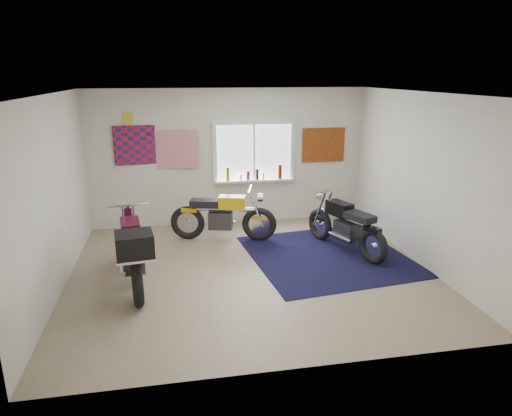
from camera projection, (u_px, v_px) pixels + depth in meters
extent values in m
plane|color=#9E896B|center=(251.00, 271.00, 7.12)|extent=(5.50, 5.50, 0.00)
plane|color=white|center=(250.00, 93.00, 6.35)|extent=(5.50, 5.50, 0.00)
plane|color=silver|center=(229.00, 158.00, 9.09)|extent=(5.50, 0.00, 5.50)
plane|color=silver|center=(295.00, 249.00, 4.38)|extent=(5.50, 0.00, 5.50)
plane|color=silver|center=(53.00, 196.00, 6.26)|extent=(0.00, 5.00, 5.00)
plane|color=silver|center=(421.00, 180.00, 7.22)|extent=(0.00, 5.00, 5.00)
cube|color=black|center=(328.00, 256.00, 7.71)|extent=(2.79, 2.87, 0.01)
cube|color=white|center=(254.00, 152.00, 9.14)|extent=(1.50, 0.02, 1.10)
cube|color=white|center=(254.00, 122.00, 8.96)|extent=(1.66, 0.06, 0.08)
cube|color=white|center=(254.00, 181.00, 9.29)|extent=(1.66, 0.06, 0.08)
cube|color=white|center=(215.00, 153.00, 8.99)|extent=(0.08, 0.06, 1.10)
cube|color=white|center=(292.00, 151.00, 9.26)|extent=(0.08, 0.06, 1.10)
cube|color=white|center=(254.00, 152.00, 9.13)|extent=(0.04, 0.06, 1.10)
cube|color=white|center=(255.00, 180.00, 9.23)|extent=(1.60, 0.16, 0.04)
cylinder|color=#846513|center=(228.00, 174.00, 9.08)|extent=(0.07, 0.07, 0.28)
cylinder|color=white|center=(241.00, 177.00, 9.15)|extent=(0.06, 0.06, 0.12)
cylinder|color=black|center=(257.00, 174.00, 9.19)|extent=(0.06, 0.06, 0.22)
cylinder|color=yellow|center=(264.00, 176.00, 9.23)|extent=(0.05, 0.05, 0.14)
cylinder|color=maroon|center=(280.00, 171.00, 9.26)|extent=(0.09, 0.09, 0.30)
cylinder|color=brown|center=(248.00, 175.00, 9.17)|extent=(0.08, 0.08, 0.19)
plane|color=red|center=(141.00, 145.00, 8.69)|extent=(1.00, 0.07, 1.00)
plane|color=red|center=(175.00, 149.00, 8.82)|extent=(0.90, 0.09, 0.90)
cube|color=gold|center=(128.00, 119.00, 8.52)|extent=(0.18, 0.02, 0.24)
cube|color=#A54C14|center=(323.00, 145.00, 9.36)|extent=(0.90, 0.03, 0.70)
torus|color=black|center=(259.00, 224.00, 8.35)|extent=(0.65, 0.28, 0.64)
torus|color=black|center=(188.00, 223.00, 8.43)|extent=(0.65, 0.28, 0.64)
cylinder|color=silver|center=(259.00, 224.00, 8.35)|extent=(0.12, 0.12, 0.10)
cylinder|color=silver|center=(188.00, 223.00, 8.43)|extent=(0.12, 0.12, 0.10)
cylinder|color=silver|center=(223.00, 209.00, 8.31)|extent=(1.18, 0.38, 0.09)
cube|color=#2A2A2C|center=(221.00, 220.00, 8.37)|extent=(0.48, 0.36, 0.32)
cylinder|color=silver|center=(222.00, 222.00, 8.54)|extent=(0.52, 0.19, 0.07)
cube|color=#D5A10B|center=(232.00, 202.00, 8.26)|extent=(0.52, 0.36, 0.23)
cube|color=black|center=(205.00, 203.00, 8.30)|extent=(0.57, 0.39, 0.11)
cube|color=#D5A10B|center=(190.00, 209.00, 8.35)|extent=(0.31, 0.22, 0.08)
cube|color=#D5A10B|center=(259.00, 218.00, 8.31)|extent=(0.29, 0.19, 0.05)
cylinder|color=silver|center=(250.00, 189.00, 8.17)|extent=(0.18, 0.58, 0.03)
cylinder|color=silver|center=(260.00, 198.00, 8.20)|extent=(0.13, 0.17, 0.15)
torus|color=black|center=(320.00, 224.00, 8.41)|extent=(0.33, 0.60, 0.60)
torus|color=black|center=(373.00, 246.00, 7.34)|extent=(0.33, 0.60, 0.60)
cylinder|color=silver|center=(320.00, 224.00, 8.41)|extent=(0.13, 0.13, 0.10)
cylinder|color=silver|center=(373.00, 246.00, 7.34)|extent=(0.13, 0.13, 0.10)
cylinder|color=silver|center=(346.00, 218.00, 7.79)|extent=(0.52, 1.14, 0.09)
cube|color=#2A2A2C|center=(347.00, 230.00, 7.81)|extent=(0.40, 0.49, 0.32)
cylinder|color=silver|center=(340.00, 237.00, 7.76)|extent=(0.25, 0.51, 0.07)
cube|color=black|center=(339.00, 208.00, 7.89)|extent=(0.40, 0.53, 0.23)
cube|color=black|center=(360.00, 217.00, 7.49)|extent=(0.44, 0.58, 0.11)
cube|color=black|center=(372.00, 229.00, 7.30)|extent=(0.25, 0.32, 0.08)
cube|color=black|center=(320.00, 218.00, 8.38)|extent=(0.22, 0.30, 0.05)
cylinder|color=silver|center=(328.00, 191.00, 8.08)|extent=(0.56, 0.25, 0.03)
cylinder|color=silver|center=(320.00, 197.00, 8.28)|extent=(0.18, 0.14, 0.15)
torus|color=black|center=(131.00, 245.00, 7.29)|extent=(0.22, 0.68, 0.67)
torus|color=black|center=(137.00, 283.00, 5.98)|extent=(0.22, 0.68, 0.67)
cylinder|color=silver|center=(131.00, 245.00, 7.29)|extent=(0.12, 0.13, 0.11)
cylinder|color=silver|center=(137.00, 283.00, 5.98)|extent=(0.12, 0.13, 0.11)
cylinder|color=silver|center=(132.00, 242.00, 6.55)|extent=(0.26, 1.29, 0.09)
cube|color=#2A2A2C|center=(133.00, 258.00, 6.57)|extent=(0.35, 0.50, 0.35)
cylinder|color=silver|center=(122.00, 266.00, 6.55)|extent=(0.15, 0.57, 0.07)
cube|color=#3E0A1A|center=(130.00, 229.00, 6.68)|extent=(0.33, 0.54, 0.25)
cube|color=black|center=(133.00, 243.00, 6.19)|extent=(0.36, 0.60, 0.12)
cube|color=#3E0A1A|center=(135.00, 261.00, 5.95)|extent=(0.20, 0.33, 0.08)
cube|color=#3E0A1A|center=(130.00, 238.00, 7.26)|extent=(0.18, 0.30, 0.05)
cylinder|color=silver|center=(128.00, 205.00, 6.92)|extent=(0.64, 0.12, 0.04)
cylinder|color=silver|center=(128.00, 212.00, 7.15)|extent=(0.18, 0.12, 0.16)
cube|color=black|center=(134.00, 245.00, 5.73)|extent=(0.52, 0.49, 0.31)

